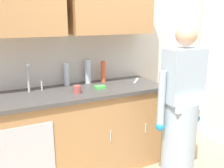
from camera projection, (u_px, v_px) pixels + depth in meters
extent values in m
cube|color=beige|center=(107.00, 45.00, 3.06)|extent=(4.80, 0.10, 2.70)
cube|color=#B27F4C|center=(110.00, 1.00, 2.72)|extent=(0.91, 0.34, 0.70)
cube|color=#B27F4C|center=(75.00, 133.00, 2.75)|extent=(1.90, 0.60, 0.90)
cube|color=#B7BABF|center=(21.00, 165.00, 2.24)|extent=(0.60, 0.01, 0.72)
cylinder|color=silver|center=(111.00, 136.00, 2.59)|extent=(0.01, 0.01, 0.12)
cylinder|color=silver|center=(146.00, 128.00, 2.77)|extent=(0.01, 0.01, 0.12)
cube|color=#474442|center=(73.00, 92.00, 2.63)|extent=(1.96, 0.66, 0.04)
cube|color=#B7BABF|center=(36.00, 98.00, 2.47)|extent=(0.50, 0.36, 0.03)
cylinder|color=#B7BABF|center=(28.00, 77.00, 2.54)|extent=(0.02, 0.02, 0.30)
sphere|color=#B7BABF|center=(28.00, 65.00, 2.45)|extent=(0.04, 0.04, 0.04)
cylinder|color=#B7BABF|center=(42.00, 86.00, 2.62)|extent=(0.02, 0.02, 0.10)
cylinder|color=#A3B7C6|center=(178.00, 142.00, 2.59)|extent=(0.34, 0.34, 0.88)
cube|color=#A3B7C6|center=(183.00, 75.00, 2.41)|extent=(0.38, 0.22, 0.52)
sphere|color=#DBA883|center=(186.00, 35.00, 2.31)|extent=(0.20, 0.20, 0.20)
cube|color=white|center=(190.00, 103.00, 2.36)|extent=(0.32, 0.04, 0.16)
cylinder|color=#A3B7C6|center=(161.00, 99.00, 2.38)|extent=(0.07, 0.07, 0.55)
sphere|color=#1E8CCC|center=(160.00, 126.00, 2.45)|extent=(0.09, 0.09, 0.09)
cylinder|color=#A3B7C6|center=(198.00, 93.00, 2.58)|extent=(0.07, 0.07, 0.55)
sphere|color=#1E8CCC|center=(196.00, 118.00, 2.65)|extent=(0.09, 0.09, 0.09)
cylinder|color=silver|center=(88.00, 71.00, 2.89)|extent=(0.07, 0.07, 0.27)
cylinder|color=#E05933|center=(103.00, 72.00, 2.95)|extent=(0.06, 0.06, 0.24)
cylinder|color=silver|center=(66.00, 74.00, 2.79)|extent=(0.06, 0.06, 0.25)
cylinder|color=#B24C47|center=(77.00, 89.00, 2.52)|extent=(0.08, 0.08, 0.08)
cube|color=silver|center=(136.00, 80.00, 3.03)|extent=(0.18, 0.20, 0.01)
cube|color=#4CBF4C|center=(100.00, 87.00, 2.69)|extent=(0.11, 0.07, 0.03)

